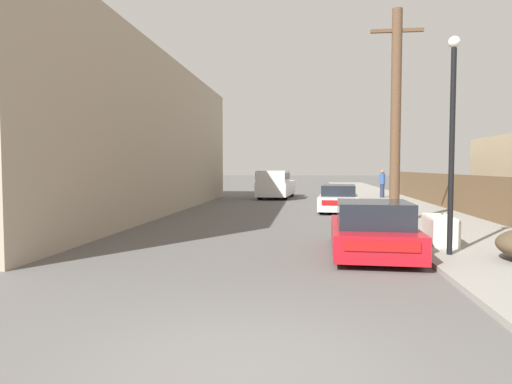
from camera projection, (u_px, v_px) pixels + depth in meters
The scene contains 11 objects.
ground_plane at pixel (244, 372), 4.66m from camera, with size 220.00×220.00×0.00m, color #595654.
sidewalk_curb at pixel (386, 201), 27.36m from camera, with size 4.20×63.00×0.12m, color gray.
discarded_fridge at pixel (439, 229), 11.94m from camera, with size 0.77×1.85×0.71m.
parked_sports_car_red at pixel (372, 230), 10.89m from camera, with size 2.04×4.16×1.29m.
car_parked_mid at pixel (339, 199), 21.63m from camera, with size 2.11×4.68×1.26m.
pickup_truck at pixel (276, 184), 30.46m from camera, with size 2.39×5.70×1.86m.
utility_pole at pixel (396, 115), 16.00m from camera, with size 1.80×0.35×7.46m.
street_lamp at pixel (452, 130), 10.16m from camera, with size 0.26×0.26×4.86m.
wooden_fence at pixel (469, 195), 18.85m from camera, with size 0.08×29.91×1.64m, color brown.
building_left_block at pixel (100, 137), 20.96m from camera, with size 7.00×23.44×6.96m, color tan.
pedestrian at pixel (382, 183), 29.47m from camera, with size 0.34×0.34×1.81m.
Camera 1 is at (0.64, -4.51, 2.10)m, focal length 32.00 mm.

